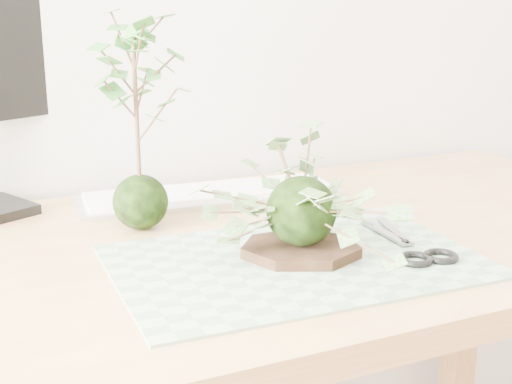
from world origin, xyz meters
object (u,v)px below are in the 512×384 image
(desk, at_px, (217,299))
(keyboard, at_px, (210,195))
(ivy_kokedama, at_px, (302,179))
(maple_kokedama, at_px, (134,66))

(desk, distance_m, keyboard, 0.26)
(ivy_kokedama, xyz_separation_m, maple_kokedama, (-0.17, 0.22, 0.14))
(desk, height_order, keyboard, keyboard)
(ivy_kokedama, height_order, maple_kokedama, maple_kokedama)
(maple_kokedama, xyz_separation_m, keyboard, (0.16, 0.11, -0.24))
(keyboard, bearing_deg, ivy_kokedama, -83.11)
(maple_kokedama, bearing_deg, keyboard, 34.74)
(desk, bearing_deg, keyboard, 71.00)
(ivy_kokedama, relative_size, keyboard, 0.64)
(desk, xyz_separation_m, ivy_kokedama, (0.09, -0.10, 0.20))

